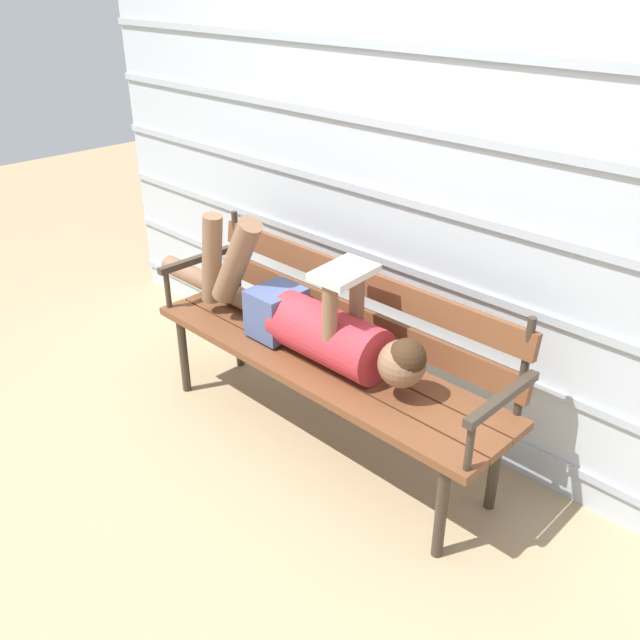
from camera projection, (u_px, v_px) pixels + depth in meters
The scene contains 4 objects.
ground_plane at pixel (292, 458), 3.06m from camera, with size 12.00×12.00×0.00m, color tan.
house_siding at pixel (399, 161), 2.91m from camera, with size 4.19×0.08×2.45m.
park_bench at pixel (331, 343), 2.99m from camera, with size 1.81×0.47×0.87m.
reclining_person at pixel (303, 317), 2.96m from camera, with size 1.77×0.26×0.56m.
Camera 1 is at (1.80, -1.64, 1.97)m, focal length 38.15 mm.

